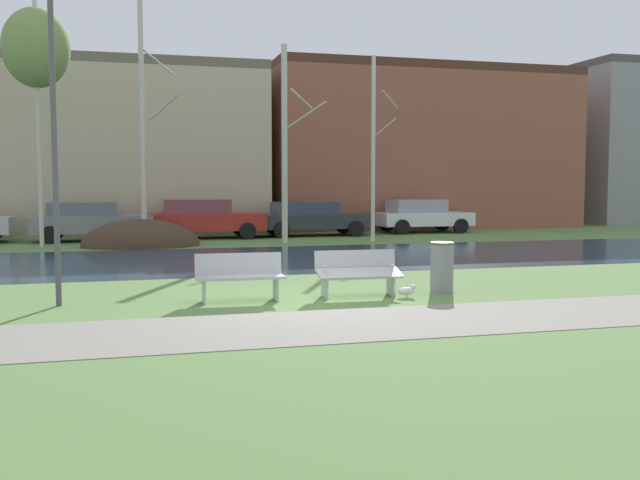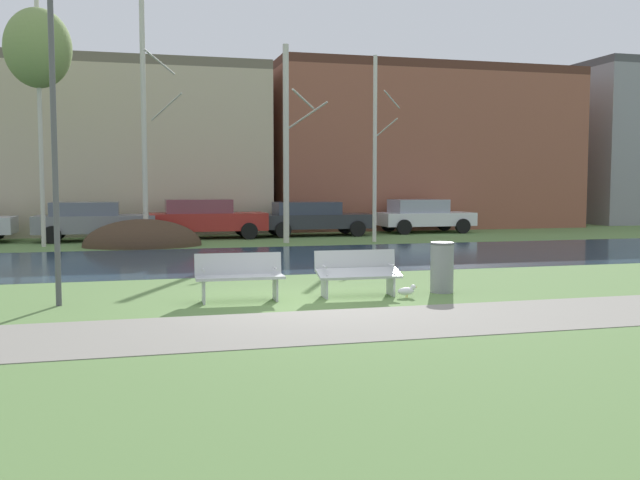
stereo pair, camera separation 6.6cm
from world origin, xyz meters
name	(u,v)px [view 1 (the left image)]	position (x,y,z in m)	size (l,w,h in m)	color
ground_plane	(230,252)	(0.00, 10.00, 0.00)	(120.00, 120.00, 0.00)	#5B7F42
paved_path_strip	(340,325)	(0.00, -1.95, 0.01)	(60.00, 2.52, 0.01)	gray
river_band	(241,259)	(0.00, 7.79, 0.00)	(80.00, 7.43, 0.01)	#284256
soil_mound	(141,246)	(-2.65, 12.97, 0.00)	(4.02, 2.85, 1.86)	#423021
bench_left	(240,276)	(-1.13, 0.63, 0.47)	(1.62, 0.62, 0.87)	#B2B5B7
bench_right	(358,272)	(1.14, 0.63, 0.47)	(1.62, 0.62, 0.87)	#B2B5B7
trash_bin	(442,266)	(2.90, 0.67, 0.52)	(0.48, 0.48, 1.00)	gray
seagull	(407,291)	(1.98, 0.23, 0.13)	(0.40, 0.15, 0.25)	white
streetlamp	(53,88)	(-4.28, 0.97, 3.79)	(0.32, 0.32, 5.74)	#4C4C51
birch_far_left	(36,49)	(-5.91, 13.62, 6.63)	(2.20, 2.20, 8.54)	beige
birch_left	(143,121)	(-2.50, 13.05, 4.27)	(1.40, 2.36, 8.41)	beige
birch_center_left	(286,142)	(2.46, 13.01, 3.62)	(1.62, 2.52, 7.09)	beige
birch_center	(374,148)	(5.69, 12.66, 3.46)	(1.03, 1.79, 6.79)	beige
parked_sedan_second_grey	(91,220)	(-4.41, 15.64, 0.78)	(4.35, 2.00, 1.46)	slate
parked_hatch_third_red	(204,218)	(-0.19, 15.94, 0.81)	(4.52, 2.13, 1.53)	maroon
parked_wagon_fourth_dark	(311,218)	(4.22, 16.15, 0.75)	(4.67, 2.01, 1.40)	#282B30
parked_suv_fifth_white	(421,215)	(9.34, 16.75, 0.77)	(4.10, 2.13, 1.46)	silver
building_beige_block	(56,150)	(-6.10, 22.02, 3.66)	(17.94, 8.86, 7.33)	#BCAD8E
building_brick_low	(405,150)	(10.98, 22.82, 3.88)	(15.04, 9.52, 7.77)	brown
building_grey_warehouse	(637,146)	(25.52, 23.15, 4.31)	(10.21, 8.57, 8.62)	gray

